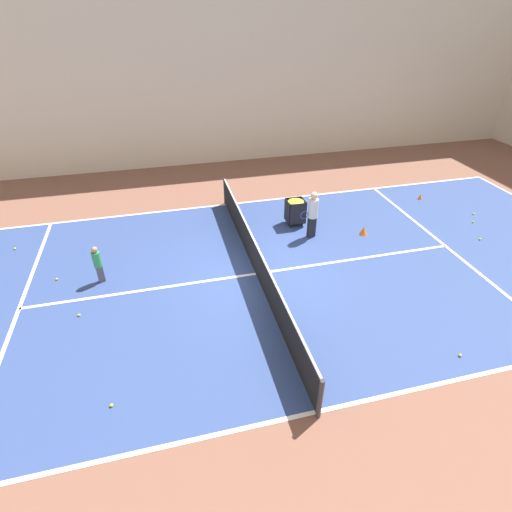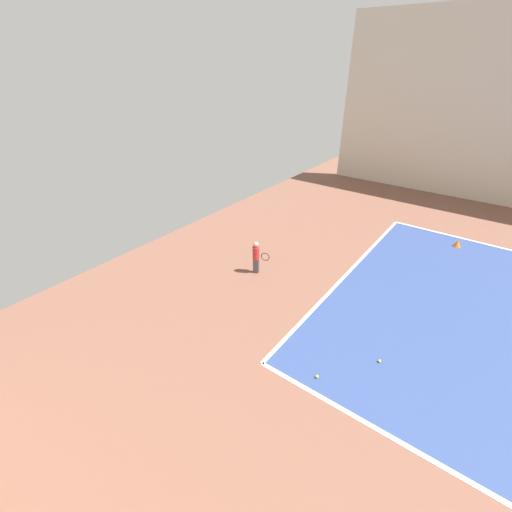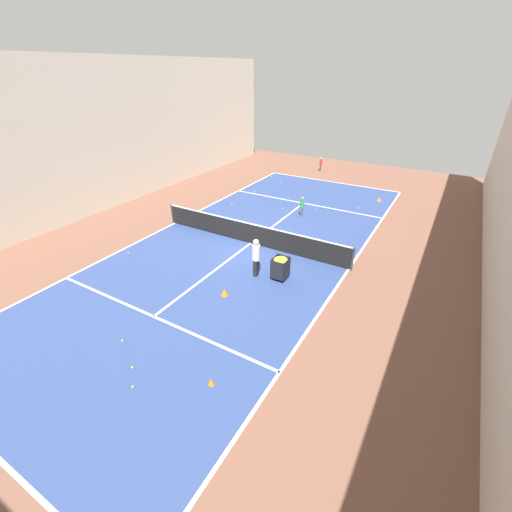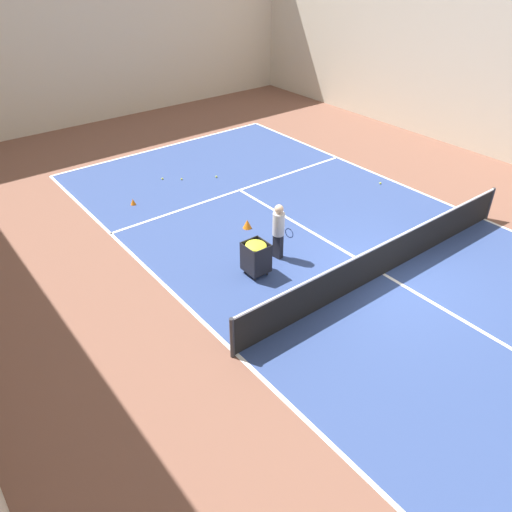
{
  "view_description": "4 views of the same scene",
  "coord_description": "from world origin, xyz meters",
  "px_view_note": "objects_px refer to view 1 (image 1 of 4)",
  "views": [
    {
      "loc": [
        9.37,
        -2.37,
        6.93
      ],
      "look_at": [
        0.0,
        0.0,
        0.64
      ],
      "focal_mm": 28.0,
      "sensor_mm": 36.0,
      "label": 1
    },
    {
      "loc": [
        9.37,
        -8.57,
        6.01
      ],
      "look_at": [
        1.86,
        -14.19,
        0.61
      ],
      "focal_mm": 24.0,
      "sensor_mm": 36.0,
      "label": 2
    },
    {
      "loc": [
        -7.74,
        12.71,
        7.54
      ],
      "look_at": [
        -1.7,
        2.38,
        0.9
      ],
      "focal_mm": 24.0,
      "sensor_mm": 36.0,
      "label": 3
    },
    {
      "loc": [
        -9.37,
        -6.45,
        7.74
      ],
      "look_at": [
        -2.67,
        2.12,
        0.56
      ],
      "focal_mm": 35.0,
      "sensor_mm": 36.0,
      "label": 4
    }
  ],
  "objects_px": {
    "child_midcourt": "(97,262)",
    "training_cone_0": "(420,196)",
    "tennis_net": "(256,259)",
    "ball_cart": "(295,207)",
    "coach_at_net": "(313,212)"
  },
  "relations": [
    {
      "from": "coach_at_net",
      "to": "ball_cart",
      "type": "distance_m",
      "value": 1.04
    },
    {
      "from": "coach_at_net",
      "to": "ball_cart",
      "type": "relative_size",
      "value": 1.71
    },
    {
      "from": "child_midcourt",
      "to": "training_cone_0",
      "type": "xyz_separation_m",
      "value": [
        -2.71,
        12.19,
        -0.56
      ]
    },
    {
      "from": "tennis_net",
      "to": "coach_at_net",
      "type": "distance_m",
      "value": 2.94
    },
    {
      "from": "child_midcourt",
      "to": "training_cone_0",
      "type": "distance_m",
      "value": 12.5
    },
    {
      "from": "coach_at_net",
      "to": "child_midcourt",
      "type": "xyz_separation_m",
      "value": [
        0.95,
        -6.79,
        -0.28
      ]
    },
    {
      "from": "ball_cart",
      "to": "training_cone_0",
      "type": "xyz_separation_m",
      "value": [
        -0.78,
        5.66,
        -0.57
      ]
    },
    {
      "from": "ball_cart",
      "to": "training_cone_0",
      "type": "relative_size",
      "value": 4.6
    },
    {
      "from": "coach_at_net",
      "to": "tennis_net",
      "type": "bearing_deg",
      "value": 27.52
    },
    {
      "from": "tennis_net",
      "to": "child_midcourt",
      "type": "xyz_separation_m",
      "value": [
        -0.75,
        -4.42,
        0.12
      ]
    },
    {
      "from": "child_midcourt",
      "to": "training_cone_0",
      "type": "bearing_deg",
      "value": -1.82
    },
    {
      "from": "tennis_net",
      "to": "coach_at_net",
      "type": "bearing_deg",
      "value": 125.56
    },
    {
      "from": "tennis_net",
      "to": "child_midcourt",
      "type": "distance_m",
      "value": 4.48
    },
    {
      "from": "child_midcourt",
      "to": "ball_cart",
      "type": "distance_m",
      "value": 6.81
    },
    {
      "from": "tennis_net",
      "to": "coach_at_net",
      "type": "height_order",
      "value": "coach_at_net"
    }
  ]
}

